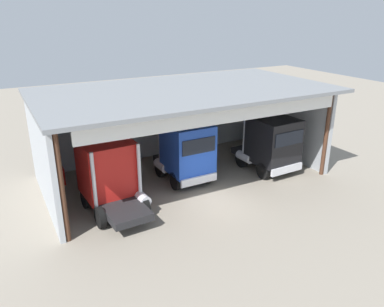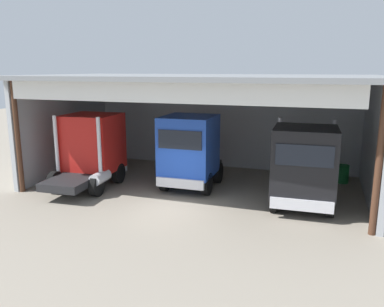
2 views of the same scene
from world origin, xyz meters
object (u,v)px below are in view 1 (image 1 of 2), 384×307
Objects in this scene: truck_red_left_bay at (110,174)px; oil_drum at (249,139)px; truck_blue_center_right_bay at (186,151)px; truck_black_center_bay at (271,143)px; tool_cart at (56,177)px.

truck_red_left_bay is 12.96m from oil_drum.
truck_black_center_bay is (5.38, -1.12, -0.06)m from truck_blue_center_right_bay.
tool_cart is at bearing -178.55° from oil_drum.
oil_drum is at bearing 1.45° from tool_cart.
oil_drum is at bearing 17.46° from truck_red_left_bay.
truck_red_left_bay is 4.98m from truck_blue_center_right_bay.
oil_drum is at bearing -113.36° from truck_black_center_bay.
truck_red_left_bay is 1.08× the size of truck_blue_center_right_bay.
oil_drum is (7.18, 3.50, -1.46)m from truck_blue_center_right_bay.
truck_black_center_bay is 4.86× the size of oil_drum.
truck_red_left_bay is 5.14× the size of oil_drum.
truck_blue_center_right_bay is (4.86, 1.08, 0.04)m from truck_red_left_bay.
tool_cart is (-12.27, 4.27, -1.37)m from truck_black_center_bay.
tool_cart is at bearing 112.18° from truck_red_left_bay.
tool_cart is (-2.03, 4.23, -1.40)m from truck_red_left_bay.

